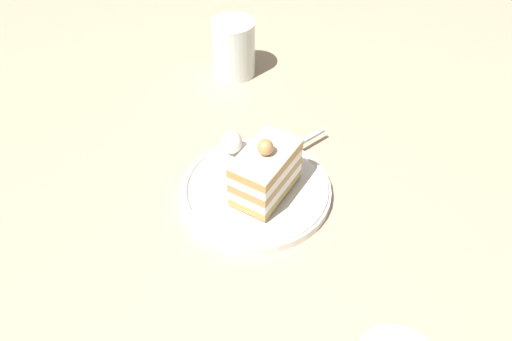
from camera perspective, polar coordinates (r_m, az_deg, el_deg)
name	(u,v)px	position (r m, az deg, el deg)	size (l,w,h in m)	color
ground_plane	(240,199)	(0.75, -1.81, -3.21)	(2.40, 2.40, 0.00)	tan
dessert_plate	(256,190)	(0.75, 0.00, -2.15)	(0.22, 0.22, 0.02)	white
cake_slice	(265,172)	(0.71, 1.07, -0.13)	(0.11, 0.07, 0.10)	tan
whipped_cream_dollop	(232,142)	(0.78, -2.76, 3.22)	(0.03, 0.03, 0.04)	white
fork	(295,146)	(0.80, 4.35, 2.72)	(0.11, 0.05, 0.00)	silver
drink_glass_near	(234,52)	(0.98, -2.51, 13.19)	(0.08, 0.08, 0.11)	white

